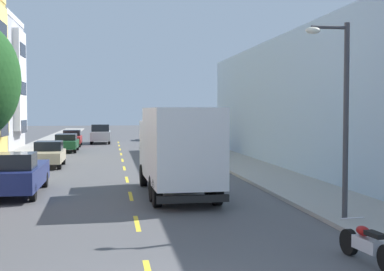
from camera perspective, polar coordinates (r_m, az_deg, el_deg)
ground_plane at (r=38.65m, az=-7.61°, el=-2.25°), size 160.00×160.00×0.00m
sidewalk_left at (r=37.20m, az=-18.56°, el=-2.45°), size 3.20×120.00×0.14m
sidewalk_right at (r=37.48m, az=3.38°, el=-2.28°), size 3.20×120.00×0.14m
lane_centerline_dashes at (r=33.18m, az=-7.42°, el=-3.06°), size 0.14×47.20×0.01m
apartment_block_opposite at (r=31.95m, az=18.16°, el=3.40°), size 10.00×36.00×7.57m
street_lamp at (r=16.10m, az=15.73°, el=3.34°), size 1.35×0.28×5.75m
delivery_box_truck at (r=20.47m, az=-1.57°, el=-1.20°), size 2.60×7.32×3.43m
parked_pickup_navy at (r=21.97m, az=-18.54°, el=-3.97°), size 2.01×5.30×1.73m
parked_suv_burgundy at (r=39.68m, az=-1.33°, el=-0.67°), size 2.06×4.84×1.93m
parked_suv_sky at (r=59.54m, az=-3.88°, el=0.45°), size 1.96×4.80×1.93m
parked_hatchback_champagne at (r=32.28m, az=-15.25°, el=-1.95°), size 1.75×4.01×1.50m
parked_hatchback_charcoal at (r=49.94m, az=-2.97°, el=-0.24°), size 1.76×4.01×1.50m
parked_sedan_forest at (r=43.79m, az=-13.42°, el=-0.74°), size 1.82×4.51×1.43m
parked_hatchback_red at (r=50.34m, az=-12.85°, el=-0.28°), size 1.78×4.02×1.50m
moving_silver_sedan at (r=54.23m, az=-9.84°, el=0.20°), size 1.95×4.80×1.93m
parked_motorcycle at (r=12.31m, az=18.39°, el=-11.14°), size 0.62×2.05×0.90m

